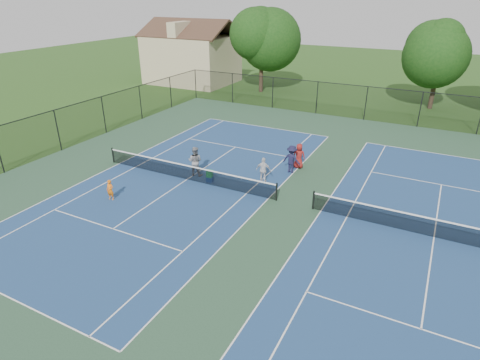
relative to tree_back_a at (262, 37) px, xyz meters
The scene contains 15 objects.
ground 27.95m from the tree_back_a, 61.56° to the right, with size 140.00×140.00×0.00m, color #234716.
court_pad 27.95m from the tree_back_a, 61.56° to the right, with size 36.00×36.00×0.01m, color #284832.
tennis_court_left 25.44m from the tree_back_a, 75.96° to the right, with size 12.00×23.83×1.07m.
tennis_court_right 31.80m from the tree_back_a, 50.19° to the right, with size 12.00×23.83×1.07m.
perimeter_fence 27.65m from the tree_back_a, 61.56° to the right, with size 36.08×36.08×3.02m.
tree_back_a is the anchor object (origin of this frame).
tree_back_c 18.04m from the tree_back_a, ahead, with size 6.00×6.00×8.40m.
clapboard_house 10.47m from the tree_back_a, behind, with size 10.80×8.10×7.65m.
child_player 28.86m from the tree_back_a, 82.44° to the right, with size 0.43×0.28×1.18m, color orange.
instructor 24.48m from the tree_back_a, 75.24° to the right, with size 0.92×0.71×1.89m, color gray.
bystander_a 25.00m from the tree_back_a, 65.01° to the right, with size 0.93×0.39×1.59m, color silver.
bystander_b 23.54m from the tree_back_a, 60.54° to the right, with size 1.17×0.67×1.81m, color #181732.
bystander_c 22.86m from the tree_back_a, 59.01° to the right, with size 0.81×0.53×1.66m, color maroon.
ball_crate 25.42m from the tree_back_a, 72.59° to the right, with size 0.41×0.29×0.32m, color navy.
ball_hopper 25.34m from the tree_back_a, 72.59° to the right, with size 0.34×0.28×0.43m, color green.
Camera 1 is at (6.18, -18.37, 10.50)m, focal length 30.00 mm.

